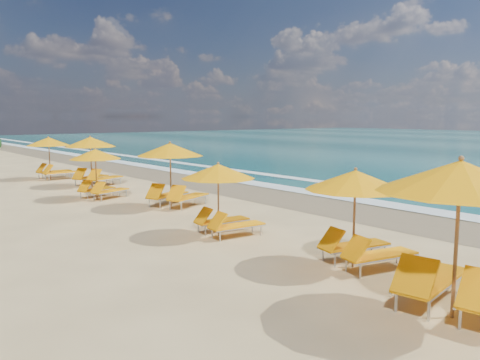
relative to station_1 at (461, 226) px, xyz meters
The scene contains 10 objects.
ground 9.08m from the station_1, 74.31° to the left, with size 160.00×160.00×0.00m, color #D4BA7C.
wet_sand 10.85m from the station_1, 53.31° to the left, with size 4.00×160.00×0.01m, color olive.
surf_foam 12.63m from the station_1, 43.37° to the left, with size 4.00×160.00×0.01m.
station_1 is the anchor object (origin of this frame).
station_2 2.82m from the station_1, 71.13° to the left, with size 2.73×2.64×2.21m.
station_3 6.85m from the station_1, 87.19° to the left, with size 2.39×2.26×2.07m.
station_4 11.47m from the station_1, 82.20° to the left, with size 3.13×3.08×2.42m.
station_5 14.88m from the station_1, 89.10° to the left, with size 2.61×2.54×2.06m.
station_6 18.53m from the station_1, 85.20° to the left, with size 3.13×3.10×2.41m.
station_7 22.40m from the station_1, 87.62° to the left, with size 2.54×2.37×2.28m.
Camera 1 is at (-10.19, -12.29, 3.29)m, focal length 36.31 mm.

